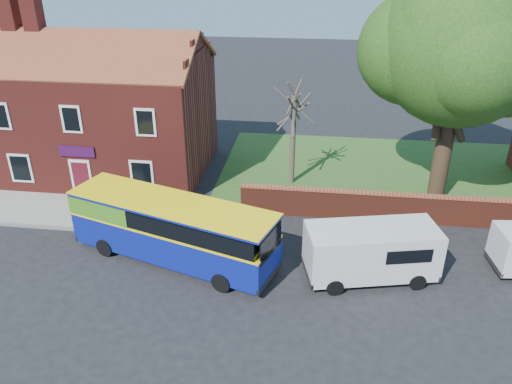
# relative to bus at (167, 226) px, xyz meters

# --- Properties ---
(ground) EXTENTS (120.00, 120.00, 0.00)m
(ground) POSITION_rel_bus_xyz_m (0.58, -2.33, -1.65)
(ground) COLOR black
(ground) RESTS_ON ground
(pavement) EXTENTS (18.00, 3.50, 0.12)m
(pavement) POSITION_rel_bus_xyz_m (-6.42, 3.42, -1.59)
(pavement) COLOR gray
(pavement) RESTS_ON ground
(kerb) EXTENTS (18.00, 0.15, 0.14)m
(kerb) POSITION_rel_bus_xyz_m (-6.42, 1.67, -1.58)
(kerb) COLOR slate
(kerb) RESTS_ON ground
(grass_strip) EXTENTS (26.00, 12.00, 0.04)m
(grass_strip) POSITION_rel_bus_xyz_m (13.58, 10.67, -1.63)
(grass_strip) COLOR #426B28
(grass_strip) RESTS_ON ground
(shop_building) EXTENTS (12.30, 8.13, 10.50)m
(shop_building) POSITION_rel_bus_xyz_m (-6.44, 9.16, 1.76)
(shop_building) COLOR maroon
(shop_building) RESTS_ON ground
(boundary_wall) EXTENTS (22.00, 0.38, 1.60)m
(boundary_wall) POSITION_rel_bus_xyz_m (13.58, 4.67, -0.84)
(boundary_wall) COLOR maroon
(boundary_wall) RESTS_ON ground
(bus) EXTENTS (9.80, 5.24, 2.90)m
(bus) POSITION_rel_bus_xyz_m (0.00, 0.00, 0.00)
(bus) COLOR navy
(bus) RESTS_ON ground
(van_near) EXTENTS (5.79, 3.36, 2.39)m
(van_near) POSITION_rel_bus_xyz_m (8.91, -0.34, -0.31)
(van_near) COLOR silver
(van_near) RESTS_ON ground
(large_tree) EXTENTS (10.28, 8.13, 12.54)m
(large_tree) POSITION_rel_bus_xyz_m (13.18, 7.70, 6.56)
(large_tree) COLOR black
(large_tree) RESTS_ON ground
(bare_tree) EXTENTS (2.18, 2.60, 5.82)m
(bare_tree) POSITION_rel_bus_xyz_m (4.99, 8.57, 1.33)
(bare_tree) COLOR #4C4238
(bare_tree) RESTS_ON ground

